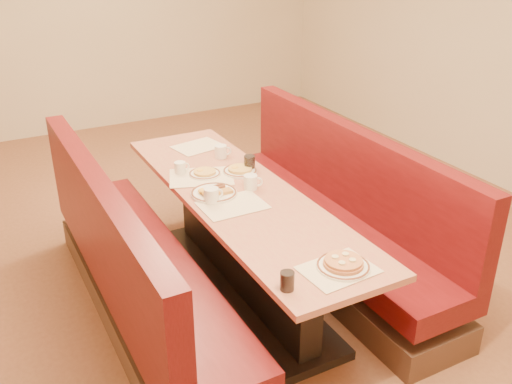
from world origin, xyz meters
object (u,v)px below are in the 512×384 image
pancake_plate (343,265)px  coffee_mug_c (221,151)px  eggs_plate (214,193)px  booth_right (331,221)px  coffee_mug_a (251,182)px  diner_table (241,244)px  coffee_mug_d (180,168)px  soda_tumbler_near (287,281)px  booth_left (135,274)px  coffee_mug_b (212,195)px  soda_tumbler_mid (250,163)px

pancake_plate → coffee_mug_c: (0.09, 1.65, 0.03)m
eggs_plate → coffee_mug_c: (0.32, 0.56, 0.03)m
booth_right → coffee_mug_a: (-0.64, 0.03, 0.44)m
diner_table → pancake_plate: 1.10m
coffee_mug_a → coffee_mug_d: 0.55m
coffee_mug_d → eggs_plate: bearing=-84.0°
diner_table → soda_tumbler_near: (-0.28, -1.05, 0.42)m
pancake_plate → booth_right: bearing=56.9°
coffee_mug_a → booth_left: bearing=-153.7°
booth_right → eggs_plate: 0.98m
coffee_mug_b → coffee_mug_a: bearing=7.4°
pancake_plate → coffee_mug_c: coffee_mug_c is taller
booth_left → soda_tumbler_mid: size_ratio=23.45×
diner_table → soda_tumbler_near: 1.17m
diner_table → booth_right: bearing=0.0°
pancake_plate → diner_table: bearing=93.6°
coffee_mug_b → coffee_mug_d: (-0.00, 0.52, -0.01)m
booth_right → coffee_mug_d: 1.15m
diner_table → coffee_mug_d: coffee_mug_d is taller
coffee_mug_b → soda_tumbler_near: 1.02m
coffee_mug_c → coffee_mug_a: bearing=-78.5°
diner_table → pancake_plate: bearing=-86.4°
pancake_plate → coffee_mug_b: 1.03m
diner_table → coffee_mug_c: bearing=76.0°
coffee_mug_c → coffee_mug_d: (-0.37, -0.14, -0.01)m
booth_right → booth_left: bearing=180.0°
soda_tumbler_mid → pancake_plate: bearing=-97.1°
pancake_plate → coffee_mug_a: 1.06m
eggs_plate → coffee_mug_d: size_ratio=2.69×
booth_left → booth_right: (1.46, 0.00, 0.00)m
coffee_mug_d → coffee_mug_c: bearing=18.5°
booth_right → soda_tumbler_mid: bearing=147.7°
pancake_plate → eggs_plate: bearing=101.7°
diner_table → coffee_mug_b: bearing=-170.4°
pancake_plate → soda_tumbler_mid: 1.35m
eggs_plate → coffee_mug_d: (-0.06, 0.43, 0.03)m
booth_right → coffee_mug_a: booth_right is taller
coffee_mug_a → coffee_mug_c: (0.06, 0.59, -0.00)m
diner_table → booth_right: size_ratio=1.00×
coffee_mug_d → pancake_plate: bearing=-80.9°
soda_tumbler_near → soda_tumbler_mid: soda_tumbler_mid is taller
coffee_mug_b → diner_table: bearing=4.7°
booth_right → coffee_mug_a: 0.77m
coffee_mug_c → diner_table: bearing=-86.7°
coffee_mug_c → soda_tumbler_near: bearing=-87.3°
diner_table → pancake_plate: (0.06, -1.03, 0.40)m
booth_left → soda_tumbler_near: size_ratio=26.26×
eggs_plate → soda_tumbler_mid: 0.47m
pancake_plate → eggs_plate: pancake_plate is taller
booth_right → pancake_plate: bearing=-123.1°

